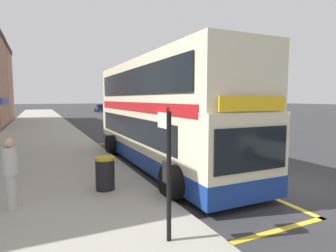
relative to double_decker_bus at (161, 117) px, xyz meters
name	(u,v)px	position (x,y,z in m)	size (l,w,h in m)	color
ground_plane	(96,120)	(2.46, 27.66, -2.07)	(260.00, 260.00, 0.00)	#333335
pavement_near	(40,121)	(-4.54, 27.66, -2.00)	(6.00, 76.00, 0.14)	#A39E93
double_decker_bus	(161,117)	(0.00, 0.00, 0.00)	(3.27, 11.16, 4.40)	beige
bus_bay_markings	(159,165)	(-0.09, 0.02, -2.06)	(2.92, 13.35, 0.01)	yellow
bus_stop_sign	(167,162)	(-2.54, -6.10, -0.41)	(0.09, 0.51, 2.54)	black
parked_car_navy_kerbside	(100,108)	(7.48, 49.72, -1.27)	(2.09, 4.20, 1.62)	navy
parked_car_silver_behind	(141,118)	(5.15, 16.92, -1.27)	(2.09, 4.20, 1.62)	#B2B5BA
parked_car_grey_far	(193,122)	(7.37, 9.88, -1.27)	(2.09, 4.20, 1.62)	slate
pedestrian_waiting_near_sign	(10,171)	(-5.38, -3.18, -0.96)	(0.34, 0.34, 1.76)	#B7B2AD
litter_bin	(105,173)	(-2.98, -2.67, -1.43)	(0.59, 0.59, 0.98)	black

